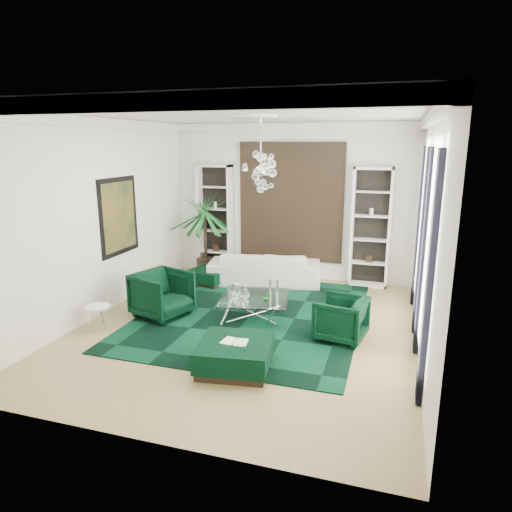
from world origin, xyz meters
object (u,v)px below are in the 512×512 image
(coffee_table, at_px, (255,308))
(ottoman_side, at_px, (211,276))
(side_table, at_px, (99,318))
(armchair_left, at_px, (162,294))
(ottoman_front, at_px, (235,355))
(armchair_right, at_px, (341,319))
(palm, at_px, (205,224))
(sofa, at_px, (265,268))

(coffee_table, bearing_deg, ottoman_side, 132.52)
(coffee_table, xyz_separation_m, side_table, (-2.56, -1.37, -0.00))
(armchair_left, bearing_deg, ottoman_front, -109.86)
(armchair_right, xyz_separation_m, side_table, (-4.27, -0.90, -0.16))
(side_table, relative_size, palm, 0.17)
(ottoman_side, bearing_deg, coffee_table, -47.48)
(armchair_left, height_order, ottoman_side, armchair_left)
(sofa, distance_m, side_table, 4.19)
(armchair_left, bearing_deg, coffee_table, -59.52)
(armchair_right, bearing_deg, coffee_table, -95.45)
(coffee_table, relative_size, palm, 0.48)
(sofa, distance_m, coffee_table, 2.31)
(palm, bearing_deg, armchair_left, -83.62)
(side_table, distance_m, palm, 4.04)
(ottoman_front, relative_size, palm, 0.40)
(armchair_left, distance_m, ottoman_side, 2.26)
(armchair_right, height_order, coffee_table, armchair_right)
(sofa, xyz_separation_m, coffee_table, (0.46, -2.26, -0.17))
(ottoman_side, xyz_separation_m, side_table, (-0.86, -3.22, 0.04))
(sofa, relative_size, ottoman_front, 2.48)
(ottoman_front, bearing_deg, ottoman_side, 117.60)
(sofa, relative_size, armchair_left, 2.71)
(coffee_table, bearing_deg, sofa, 101.45)
(sofa, relative_size, armchair_right, 3.21)
(ottoman_front, height_order, side_table, side_table)
(coffee_table, bearing_deg, armchair_left, -167.37)
(sofa, bearing_deg, armchair_left, 52.71)
(armchair_right, relative_size, ottoman_front, 0.77)
(side_table, bearing_deg, palm, 83.17)
(coffee_table, height_order, palm, palm)
(sofa, xyz_separation_m, armchair_left, (-1.32, -2.65, 0.06))
(sofa, relative_size, palm, 0.99)
(armchair_left, xyz_separation_m, armchair_right, (3.48, -0.07, -0.07))
(ottoman_side, relative_size, palm, 0.31)
(armchair_right, relative_size, ottoman_side, 0.99)
(side_table, bearing_deg, ottoman_front, -12.79)
(armchair_right, distance_m, ottoman_side, 4.13)
(sofa, xyz_separation_m, armchair_right, (2.17, -2.72, -0.01))
(sofa, height_order, coffee_table, sofa)
(sofa, xyz_separation_m, palm, (-1.64, 0.23, 0.95))
(armchair_left, height_order, coffee_table, armchair_left)
(armchair_right, xyz_separation_m, ottoman_side, (-3.41, 2.32, -0.19))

